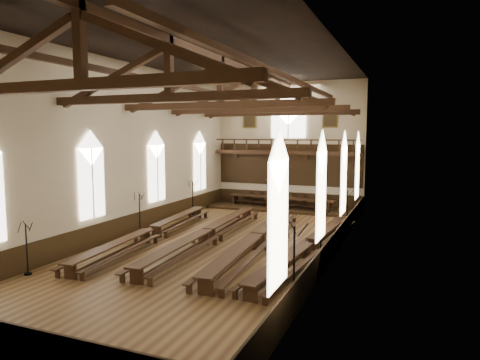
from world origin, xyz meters
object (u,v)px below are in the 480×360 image
object	(u,v)px
refectory_row_d	(310,244)
candelabrum_right_far	(347,215)
candelabrum_left_near	(27,259)
candelabrum_right_near	(294,276)
refectory_row_a	(151,231)
refectory_row_c	(256,237)
candelabrum_left_far	(193,204)
dais	(280,209)
candelabrum_right_mid	(321,246)
high_table	(280,199)
candelabrum_left_mid	(140,221)
refectory_row_b	(207,232)

from	to	relation	value
refectory_row_d	candelabrum_right_far	xyz separation A→B (m)	(0.75, 7.29, 0.22)
candelabrum_left_near	candelabrum_right_near	world-z (taller)	candelabrum_right_near
refectory_row_a	refectory_row_c	xyz separation A→B (m)	(6.05, 0.71, 0.04)
candelabrum_left_far	dais	bearing A→B (deg)	38.49
candelabrum_right_mid	refectory_row_c	bearing A→B (deg)	159.46
refectory_row_a	candelabrum_left_far	distance (m)	7.74
refectory_row_c	candelabrum_right_mid	size ratio (longest dim) A/B	5.83
high_table	candelabrum_left_near	size ratio (longest dim) A/B	3.76
refectory_row_c	high_table	size ratio (longest dim) A/B	1.71
high_table	candelabrum_left_far	distance (m)	6.88
high_table	candelabrum_left_near	xyz separation A→B (m)	(-5.38, -18.87, -0.18)
high_table	candelabrum_right_far	size ratio (longest dim) A/B	3.53
candelabrum_right_mid	candelabrum_left_near	bearing A→B (deg)	-150.27
candelabrum_right_far	refectory_row_d	bearing A→B (deg)	-95.85
candelabrum_left_mid	candelabrum_right_far	world-z (taller)	candelabrum_left_mid
candelabrum_left_far	candelabrum_right_mid	distance (m)	13.83
candelabrum_right_near	candelabrum_right_mid	bearing A→B (deg)	90.00
dais	candelabrum_left_far	xyz separation A→B (m)	(-5.38, -4.28, 0.68)
refectory_row_d	candelabrum_left_near	size ratio (longest dim) A/B	6.18
refectory_row_b	high_table	distance (m)	11.21
refectory_row_a	candelabrum_right_mid	xyz separation A→B (m)	(9.68, -0.65, 0.24)
dais	candelabrum_right_mid	distance (m)	13.79
candelabrum_right_near	refectory_row_c	bearing A→B (deg)	120.77
high_table	candelabrum_left_mid	world-z (taller)	candelabrum_left_mid
candelabrum_right_near	candelabrum_right_far	size ratio (longest dim) A/B	1.17
refectory_row_a	candelabrum_left_near	size ratio (longest dim) A/B	6.23
dais	refectory_row_c	bearing A→B (deg)	-79.42
candelabrum_left_mid	candelabrum_left_far	xyz separation A→B (m)	(-0.00, 6.58, 0.02)
candelabrum_right_near	candelabrum_right_far	distance (m)	13.17
dais	candelabrum_right_near	bearing A→B (deg)	-71.68
dais	candelabrum_right_far	bearing A→B (deg)	-35.64
candelabrum_right_far	candelabrum_right_near	bearing A→B (deg)	-90.00
candelabrum_left_far	candelabrum_right_near	world-z (taller)	candelabrum_right_near
refectory_row_c	refectory_row_d	size ratio (longest dim) A/B	1.04
dais	refectory_row_a	bearing A→B (deg)	-108.44
candelabrum_right_near	candelabrum_right_mid	size ratio (longest dim) A/B	1.13
dais	candelabrum_left_mid	world-z (taller)	candelabrum_left_mid
refectory_row_b	candelabrum_left_near	distance (m)	8.95
refectory_row_b	candelabrum_right_near	bearing A→B (deg)	-43.06
refectory_row_a	candelabrum_right_mid	size ratio (longest dim) A/B	5.64
refectory_row_d	dais	world-z (taller)	refectory_row_d
refectory_row_c	candelabrum_right_near	xyz separation A→B (m)	(3.63, -6.10, 0.30)
refectory_row_d	candelabrum_left_mid	distance (m)	10.37
candelabrum_left_near	candelabrum_left_far	xyz separation A→B (m)	(-0.00, 14.59, 0.08)
high_table	dais	bearing A→B (deg)	90.90
high_table	candelabrum_right_far	world-z (taller)	candelabrum_right_far
refectory_row_c	refectory_row_b	bearing A→B (deg)	-179.77
refectory_row_a	refectory_row_b	bearing A→B (deg)	12.46
refectory_row_a	dais	distance (m)	12.53
refectory_row_d	candelabrum_right_mid	size ratio (longest dim) A/B	5.59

